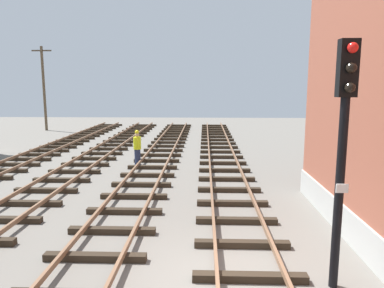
% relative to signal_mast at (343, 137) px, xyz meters
% --- Properties ---
extents(ground_plane, '(80.00, 80.00, 0.00)m').
position_rel_signal_mast_xyz_m(ground_plane, '(-2.35, 0.15, -3.21)').
color(ground_plane, slate).
extents(track_near_building, '(2.50, 61.42, 0.32)m').
position_rel_signal_mast_xyz_m(track_near_building, '(-1.74, 0.15, -3.07)').
color(track_near_building, '#2D2319').
rests_on(track_near_building, ground).
extents(track_centre, '(2.50, 61.42, 0.32)m').
position_rel_signal_mast_xyz_m(track_centre, '(-5.37, 0.15, -3.08)').
color(track_centre, '#2D2319').
rests_on(track_centre, ground).
extents(signal_mast, '(0.36, 0.40, 5.08)m').
position_rel_signal_mast_xyz_m(signal_mast, '(0.00, 0.00, 0.00)').
color(signal_mast, black).
rests_on(signal_mast, ground).
extents(utility_pole_far, '(1.80, 0.24, 7.74)m').
position_rel_signal_mast_xyz_m(utility_pole_far, '(-17.66, 26.15, 0.85)').
color(utility_pole_far, brown).
rests_on(utility_pole_far, ground).
extents(track_worker_foreground, '(0.40, 0.40, 1.87)m').
position_rel_signal_mast_xyz_m(track_worker_foreground, '(-6.31, 11.64, -2.28)').
color(track_worker_foreground, '#262D4C').
rests_on(track_worker_foreground, ground).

